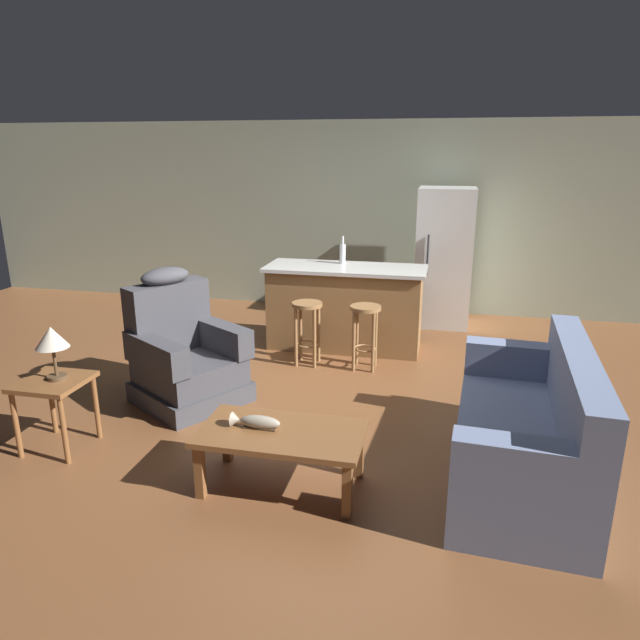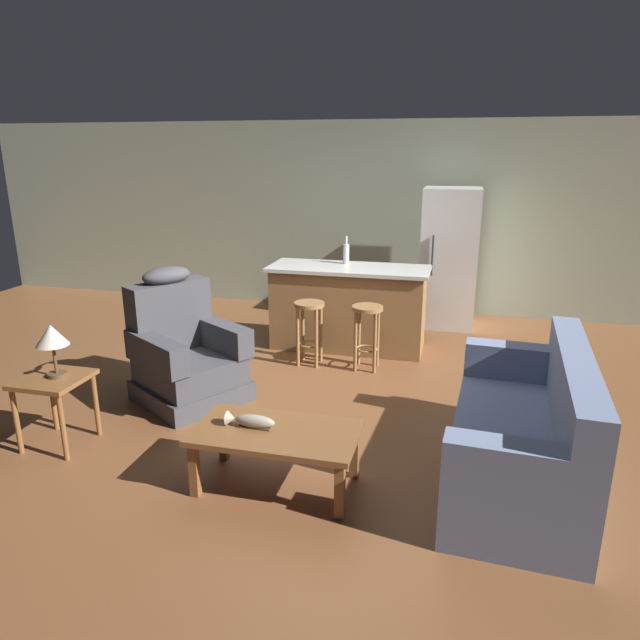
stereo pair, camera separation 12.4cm
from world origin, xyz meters
The scene contains 13 objects.
ground_plane centered at (0.00, 0.00, 0.00)m, with size 12.00×12.00×0.00m.
back_wall centered at (0.00, 3.12, 1.30)m, with size 12.00×0.05×2.60m.
coffee_table centered at (0.10, -1.58, 0.36)m, with size 1.10×0.60×0.42m.
fish_figurine centered at (-0.08, -1.58, 0.46)m, with size 0.34×0.10×0.10m.
couch centered at (1.73, -1.09, 0.34)m, with size 0.97×1.95×0.94m.
recliner_near_lamp centered at (-1.17, -0.39, 0.42)m, with size 1.16×1.16×1.20m.
end_table centered at (-1.73, -1.44, 0.46)m, with size 0.48×0.48×0.56m.
table_lamp centered at (-1.70, -1.42, 0.87)m, with size 0.24×0.24×0.41m.
kitchen_island centered at (0.00, 1.35, 0.48)m, with size 1.80×0.70×0.95m.
bar_stool_left centered at (-0.29, 0.72, 0.47)m, with size 0.32×0.32×0.68m.
bar_stool_right centered at (0.32, 0.72, 0.47)m, with size 0.32×0.32×0.68m.
refrigerator centered at (1.07, 2.55, 0.88)m, with size 0.70×0.69×1.76m.
bottle_tall_green centered at (-0.07, 1.53, 1.07)m, with size 0.07×0.07×0.32m.
Camera 1 is at (1.09, -4.86, 2.21)m, focal length 32.00 mm.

